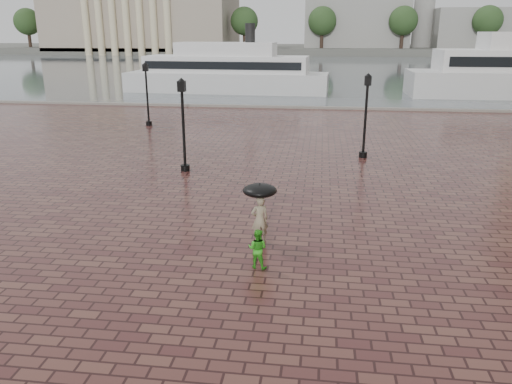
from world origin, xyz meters
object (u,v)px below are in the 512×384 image
street_lamps (224,109)px  child_pedestrian (258,249)px  adult_pedestrian (260,220)px  ferry_near (227,72)px

street_lamps → child_pedestrian: (3.93, -15.50, -1.73)m
adult_pedestrian → child_pedestrian: (0.16, -1.85, -0.19)m
street_lamps → adult_pedestrian: 14.24m
child_pedestrian → ferry_near: size_ratio=0.05×
street_lamps → ferry_near: (-5.16, 28.23, -0.07)m
adult_pedestrian → ferry_near: ferry_near is taller
street_lamps → adult_pedestrian: (3.76, -13.64, -1.53)m
child_pedestrian → street_lamps: bearing=-64.0°
street_lamps → ferry_near: bearing=100.4°
child_pedestrian → ferry_near: bearing=-66.5°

